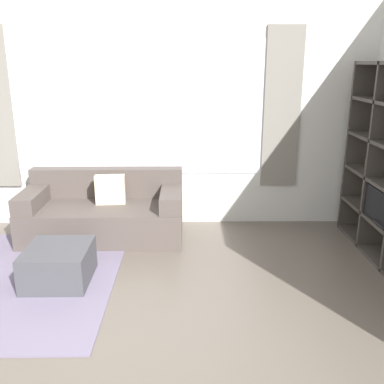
% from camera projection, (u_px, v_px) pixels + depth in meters
% --- Properties ---
extents(wall_back, '(6.84, 0.11, 2.70)m').
position_uv_depth(wall_back, '(139.00, 116.00, 5.18)').
color(wall_back, white).
rests_on(wall_back, ground_plane).
extents(area_rug, '(2.11, 2.23, 0.01)m').
position_uv_depth(area_rug, '(4.00, 280.00, 4.06)').
color(area_rug, slate).
rests_on(area_rug, ground_plane).
extents(couch_main, '(1.83, 0.86, 0.75)m').
position_uv_depth(couch_main, '(104.00, 213.00, 5.03)').
color(couch_main, '#564C47').
rests_on(couch_main, ground_plane).
extents(ottoman, '(0.58, 0.61, 0.35)m').
position_uv_depth(ottoman, '(59.00, 265.00, 3.99)').
color(ottoman, '#47474C').
rests_on(ottoman, ground_plane).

